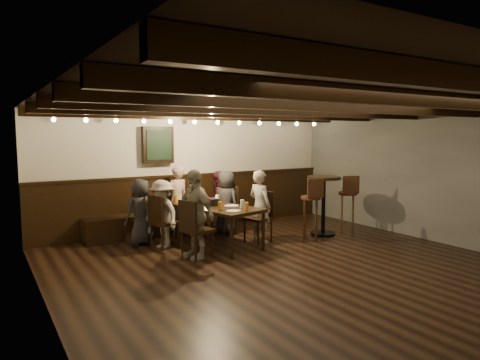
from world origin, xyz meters
TOP-DOWN VIEW (x-y plane):
  - room at (-0.29, 2.21)m, footprint 7.00×7.00m
  - dining_table at (-0.34, 2.02)m, footprint 1.24×2.03m
  - chair_left_near at (-1.14, 2.30)m, footprint 0.50×0.50m
  - chair_left_far at (-0.94, 1.42)m, footprint 0.51×0.51m
  - chair_right_near at (0.27, 2.61)m, footprint 0.51×0.51m
  - chair_right_far at (0.46, 1.74)m, footprint 0.50×0.50m
  - person_bench_left at (-1.41, 2.70)m, footprint 0.64×0.49m
  - person_bench_centre at (-0.57, 3.04)m, footprint 0.56×0.43m
  - person_bench_right at (0.34, 3.09)m, footprint 0.67×0.57m
  - person_left_near at (-1.17, 2.29)m, footprint 0.59×0.84m
  - person_left_far at (-0.97, 1.41)m, footprint 0.52×0.89m
  - person_right_near at (0.30, 2.62)m, footprint 0.52×0.68m
  - person_right_far at (0.49, 1.74)m, footprint 0.41×0.54m
  - pint_a at (-0.76, 2.64)m, footprint 0.07×0.07m
  - pint_b at (-0.24, 2.71)m, footprint 0.07×0.07m
  - pint_c at (-0.65, 2.05)m, footprint 0.07×0.07m
  - pint_d at (-0.09, 2.28)m, footprint 0.07×0.07m
  - pint_e at (-0.45, 1.53)m, footprint 0.07×0.07m
  - pint_f at (-0.02, 1.52)m, footprint 0.07×0.07m
  - pint_g at (-0.11, 1.25)m, footprint 0.07×0.07m
  - plate_near at (-0.33, 1.30)m, footprint 0.24×0.24m
  - plate_far at (-0.10, 1.76)m, footprint 0.24×0.24m
  - condiment_caddy at (-0.33, 1.97)m, footprint 0.15×0.10m
  - candle at (-0.29, 2.34)m, footprint 0.05×0.05m
  - high_top_table at (1.86, 1.55)m, footprint 0.65×0.65m
  - bar_stool_left at (1.36, 1.35)m, footprint 0.38×0.40m
  - bar_stool_right at (2.36, 1.40)m, footprint 0.41×0.42m

SIDE VIEW (x-z plane):
  - chair_left_near at x=-1.14m, z-range -0.18..0.74m
  - chair_right_far at x=0.46m, z-range -0.18..0.75m
  - chair_left_far at x=-0.94m, z-range -0.18..0.75m
  - chair_right_near at x=0.27m, z-range -0.18..0.76m
  - bar_stool_left at x=1.36m, z-range -0.15..1.01m
  - bar_stool_right at x=2.36m, z-range -0.15..1.01m
  - person_bench_left at x=-1.41m, z-range 0.00..1.18m
  - person_left_near at x=-1.17m, z-range 0.00..1.18m
  - person_bench_right at x=0.34m, z-range 0.00..1.21m
  - person_right_near at x=0.30m, z-range 0.00..1.25m
  - dining_table at x=-0.34m, z-range 0.30..1.00m
  - person_right_far at x=0.49m, z-range 0.00..1.31m
  - person_bench_centre at x=-0.57m, z-range 0.00..1.36m
  - person_left_far at x=-0.97m, z-range 0.00..1.42m
  - plate_near at x=-0.33m, z-range 0.71..0.72m
  - plate_far at x=-0.10m, z-range 0.71..0.72m
  - candle at x=-0.29m, z-range 0.71..0.76m
  - high_top_table at x=1.86m, z-range 0.18..1.33m
  - condiment_caddy at x=-0.33m, z-range 0.71..0.83m
  - pint_a at x=-0.76m, z-range 0.71..0.85m
  - pint_b at x=-0.24m, z-range 0.71..0.85m
  - pint_c at x=-0.65m, z-range 0.71..0.85m
  - pint_d at x=-0.09m, z-range 0.71..0.85m
  - pint_e at x=-0.45m, z-range 0.71..0.85m
  - pint_f at x=-0.02m, z-range 0.71..0.85m
  - pint_g at x=-0.11m, z-range 0.71..0.85m
  - room at x=-0.29m, z-range -2.43..4.57m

